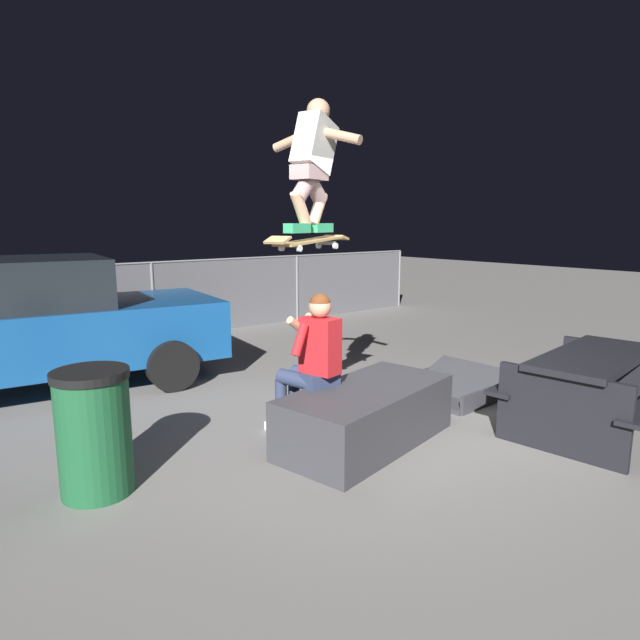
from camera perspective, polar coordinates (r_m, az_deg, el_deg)
name	(u,v)px	position (r m, az deg, el deg)	size (l,w,h in m)	color
ground_plane	(373,433)	(5.24, 5.62, -11.75)	(40.00, 40.00, 0.00)	slate
ledge_box_main	(366,415)	(4.92, 4.94, -9.99)	(1.72, 0.81, 0.52)	#38383D
person_sitting_on_ledge	(311,358)	(4.87, -0.99, -4.01)	(0.59, 0.78, 1.35)	#2D3856
skateboard	(310,241)	(4.70, -1.12, 8.32)	(1.03, 0.51, 0.13)	#AD8451
skater_airborne	(313,159)	(4.78, -0.75, 16.61)	(0.63, 0.87, 1.12)	#2D9E66
kicker_ramp	(451,390)	(6.42, 13.69, -7.19)	(1.04, 1.00, 0.41)	#38383D
picnic_table_back	(593,379)	(5.73, 26.85, -5.63)	(1.86, 1.55, 0.75)	black
trash_bin	(94,432)	(4.31, -22.74, -10.84)	(0.54, 0.54, 0.93)	#19512D
fence_back	(153,298)	(9.50, -17.22, 2.22)	(12.05, 0.05, 1.32)	slate
parked_car	(29,325)	(7.11, -28.38, -0.44)	(4.38, 2.31, 1.56)	navy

